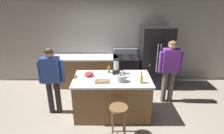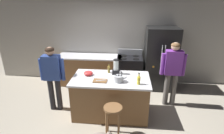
{
  "view_description": "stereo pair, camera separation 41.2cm",
  "coord_description": "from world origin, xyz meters",
  "px_view_note": "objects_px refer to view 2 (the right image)",
  "views": [
    {
      "loc": [
        -0.04,
        -3.71,
        2.65
      ],
      "look_at": [
        0.0,
        0.3,
        1.09
      ],
      "focal_mm": 29.13,
      "sensor_mm": 36.0,
      "label": 1
    },
    {
      "loc": [
        0.37,
        -3.69,
        2.65
      ],
      "look_at": [
        0.0,
        0.3,
        1.09
      ],
      "focal_mm": 29.13,
      "sensor_mm": 36.0,
      "label": 2
    }
  ],
  "objects_px": {
    "kitchen_island": "(111,96)",
    "cutting_board": "(100,81)",
    "tea_kettle": "(119,78)",
    "person_by_island_left": "(53,73)",
    "bar_stool": "(113,114)",
    "bottle_vinegar": "(109,69)",
    "stove_range": "(129,71)",
    "chef_knife": "(101,80)",
    "refrigerator": "(160,59)",
    "blender_appliance": "(116,68)",
    "bottle_soda": "(139,80)",
    "person_by_sink_right": "(173,69)"
  },
  "relations": [
    {
      "from": "kitchen_island",
      "to": "person_by_island_left",
      "type": "xyz_separation_m",
      "value": [
        -1.38,
        0.07,
        0.5
      ]
    },
    {
      "from": "refrigerator",
      "to": "person_by_sink_right",
      "type": "xyz_separation_m",
      "value": [
        0.14,
        -0.96,
        0.08
      ]
    },
    {
      "from": "blender_appliance",
      "to": "bottle_soda",
      "type": "xyz_separation_m",
      "value": [
        0.51,
        -0.51,
        -0.06
      ]
    },
    {
      "from": "stove_range",
      "to": "person_by_sink_right",
      "type": "xyz_separation_m",
      "value": [
        1.04,
        -0.99,
        0.52
      ]
    },
    {
      "from": "bottle_vinegar",
      "to": "cutting_board",
      "type": "relative_size",
      "value": 0.79
    },
    {
      "from": "bottle_vinegar",
      "to": "chef_knife",
      "type": "bearing_deg",
      "value": -103.38
    },
    {
      "from": "tea_kettle",
      "to": "refrigerator",
      "type": "bearing_deg",
      "value": 55.78
    },
    {
      "from": "refrigerator",
      "to": "bar_stool",
      "type": "bearing_deg",
      "value": -118.19
    },
    {
      "from": "bottle_vinegar",
      "to": "cutting_board",
      "type": "xyz_separation_m",
      "value": [
        -0.14,
        -0.49,
        -0.08
      ]
    },
    {
      "from": "cutting_board",
      "to": "person_by_sink_right",
      "type": "bearing_deg",
      "value": 23.24
    },
    {
      "from": "bottle_soda",
      "to": "tea_kettle",
      "type": "height_order",
      "value": "tea_kettle"
    },
    {
      "from": "blender_appliance",
      "to": "bottle_vinegar",
      "type": "bearing_deg",
      "value": 163.99
    },
    {
      "from": "stove_range",
      "to": "person_by_sink_right",
      "type": "relative_size",
      "value": 0.67
    },
    {
      "from": "stove_range",
      "to": "tea_kettle",
      "type": "height_order",
      "value": "tea_kettle"
    },
    {
      "from": "blender_appliance",
      "to": "cutting_board",
      "type": "height_order",
      "value": "blender_appliance"
    },
    {
      "from": "tea_kettle",
      "to": "person_by_island_left",
      "type": "bearing_deg",
      "value": 171.31
    },
    {
      "from": "person_by_sink_right",
      "to": "chef_knife",
      "type": "bearing_deg",
      "value": -156.51
    },
    {
      "from": "chef_knife",
      "to": "refrigerator",
      "type": "bearing_deg",
      "value": 33.72
    },
    {
      "from": "person_by_sink_right",
      "to": "cutting_board",
      "type": "xyz_separation_m",
      "value": [
        -1.68,
        -0.72,
        -0.06
      ]
    },
    {
      "from": "stove_range",
      "to": "chef_knife",
      "type": "xyz_separation_m",
      "value": [
        -0.62,
        -1.71,
        0.48
      ]
    },
    {
      "from": "refrigerator",
      "to": "blender_appliance",
      "type": "xyz_separation_m",
      "value": [
        -1.23,
        -1.24,
        0.16
      ]
    },
    {
      "from": "kitchen_island",
      "to": "cutting_board",
      "type": "distance_m",
      "value": 0.55
    },
    {
      "from": "kitchen_island",
      "to": "bottle_soda",
      "type": "distance_m",
      "value": 0.86
    },
    {
      "from": "person_by_island_left",
      "to": "tea_kettle",
      "type": "height_order",
      "value": "person_by_island_left"
    },
    {
      "from": "refrigerator",
      "to": "bottle_soda",
      "type": "xyz_separation_m",
      "value": [
        -0.72,
        -1.75,
        0.11
      ]
    },
    {
      "from": "kitchen_island",
      "to": "bottle_soda",
      "type": "bearing_deg",
      "value": -22.48
    },
    {
      "from": "blender_appliance",
      "to": "cutting_board",
      "type": "distance_m",
      "value": 0.56
    },
    {
      "from": "refrigerator",
      "to": "stove_range",
      "type": "xyz_separation_m",
      "value": [
        -0.9,
        0.02,
        -0.44
      ]
    },
    {
      "from": "refrigerator",
      "to": "tea_kettle",
      "type": "bearing_deg",
      "value": -124.22
    },
    {
      "from": "bottle_soda",
      "to": "person_by_sink_right",
      "type": "bearing_deg",
      "value": 42.53
    },
    {
      "from": "refrigerator",
      "to": "bar_stool",
      "type": "relative_size",
      "value": 2.72
    },
    {
      "from": "kitchen_island",
      "to": "refrigerator",
      "type": "bearing_deg",
      "value": 48.54
    },
    {
      "from": "person_by_island_left",
      "to": "bar_stool",
      "type": "height_order",
      "value": "person_by_island_left"
    },
    {
      "from": "kitchen_island",
      "to": "person_by_island_left",
      "type": "distance_m",
      "value": 1.47
    },
    {
      "from": "bar_stool",
      "to": "bottle_vinegar",
      "type": "bearing_deg",
      "value": 100.26
    },
    {
      "from": "cutting_board",
      "to": "kitchen_island",
      "type": "bearing_deg",
      "value": 40.75
    },
    {
      "from": "blender_appliance",
      "to": "bottle_vinegar",
      "type": "distance_m",
      "value": 0.19
    },
    {
      "from": "person_by_island_left",
      "to": "kitchen_island",
      "type": "bearing_deg",
      "value": -2.79
    },
    {
      "from": "tea_kettle",
      "to": "kitchen_island",
      "type": "bearing_deg",
      "value": 137.55
    },
    {
      "from": "person_by_island_left",
      "to": "chef_knife",
      "type": "relative_size",
      "value": 7.3
    },
    {
      "from": "bar_stool",
      "to": "cutting_board",
      "type": "height_order",
      "value": "cutting_board"
    },
    {
      "from": "refrigerator",
      "to": "kitchen_island",
      "type": "bearing_deg",
      "value": -131.46
    },
    {
      "from": "kitchen_island",
      "to": "chef_knife",
      "type": "xyz_separation_m",
      "value": [
        -0.19,
        -0.18,
        0.49
      ]
    },
    {
      "from": "stove_range",
      "to": "blender_appliance",
      "type": "relative_size",
      "value": 3.12
    },
    {
      "from": "tea_kettle",
      "to": "chef_knife",
      "type": "xyz_separation_m",
      "value": [
        -0.38,
        -0.01,
        -0.06
      ]
    },
    {
      "from": "bottle_vinegar",
      "to": "blender_appliance",
      "type": "bearing_deg",
      "value": -16.01
    },
    {
      "from": "kitchen_island",
      "to": "blender_appliance",
      "type": "relative_size",
      "value": 4.88
    },
    {
      "from": "person_by_island_left",
      "to": "cutting_board",
      "type": "height_order",
      "value": "person_by_island_left"
    },
    {
      "from": "bottle_vinegar",
      "to": "tea_kettle",
      "type": "height_order",
      "value": "tea_kettle"
    },
    {
      "from": "bottle_soda",
      "to": "cutting_board",
      "type": "relative_size",
      "value": 0.85
    }
  ]
}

